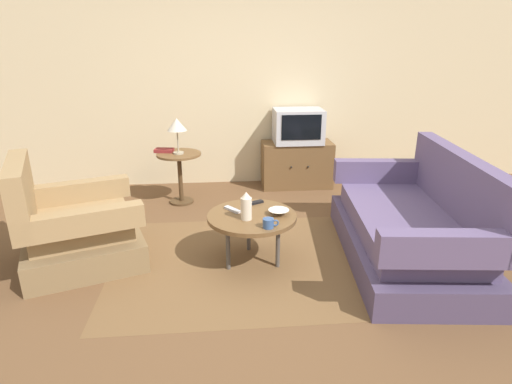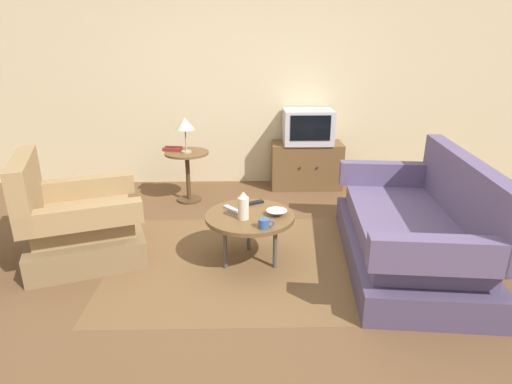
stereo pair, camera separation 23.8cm
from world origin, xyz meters
TOP-DOWN VIEW (x-y plane):
  - ground_plane at (0.00, 0.00)m, footprint 16.00×16.00m
  - back_wall at (0.00, 2.41)m, footprint 9.00×0.12m
  - area_rug at (-0.04, 0.15)m, footprint 2.38×1.81m
  - armchair at (-1.54, 0.28)m, footprint 1.18×1.15m
  - couch at (1.34, 0.09)m, footprint 1.16×1.95m
  - coffee_table at (-0.04, 0.15)m, footprint 0.75×0.75m
  - side_table at (-0.75, 1.64)m, footprint 0.50×0.50m
  - tv_stand at (0.70, 2.11)m, footprint 0.89×0.43m
  - television at (0.70, 2.10)m, footprint 0.60×0.44m
  - table_lamp at (-0.75, 1.61)m, footprint 0.22×0.22m
  - vase at (-0.09, 0.06)m, footprint 0.09×0.09m
  - mug at (0.07, -0.12)m, footprint 0.13×0.09m
  - bowl at (0.18, 0.13)m, footprint 0.17×0.17m
  - tv_remote_dark at (0.00, 0.39)m, footprint 0.18×0.12m
  - tv_remote_silver at (-0.20, 0.25)m, footprint 0.14×0.16m
  - book at (-0.92, 1.71)m, footprint 0.23×0.16m

SIDE VIEW (x-z plane):
  - ground_plane at x=0.00m, z-range 0.00..0.00m
  - area_rug at x=-0.04m, z-range 0.00..0.00m
  - tv_stand at x=0.70m, z-range 0.00..0.58m
  - couch at x=1.34m, z-range -0.17..0.76m
  - armchair at x=-1.54m, z-range -0.17..0.77m
  - coffee_table at x=-0.04m, z-range 0.19..0.63m
  - side_table at x=-0.75m, z-range 0.13..0.73m
  - tv_remote_dark at x=0.00m, z-range 0.44..0.46m
  - tv_remote_silver at x=-0.20m, z-range 0.44..0.46m
  - bowl at x=0.18m, z-range 0.44..0.48m
  - mug at x=0.07m, z-range 0.44..0.52m
  - vase at x=-0.09m, z-range 0.44..0.67m
  - book at x=-0.92m, z-range 0.60..0.63m
  - television at x=0.70m, z-range 0.58..1.00m
  - table_lamp at x=-0.75m, z-range 0.71..1.12m
  - back_wall at x=0.00m, z-range 0.00..2.70m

